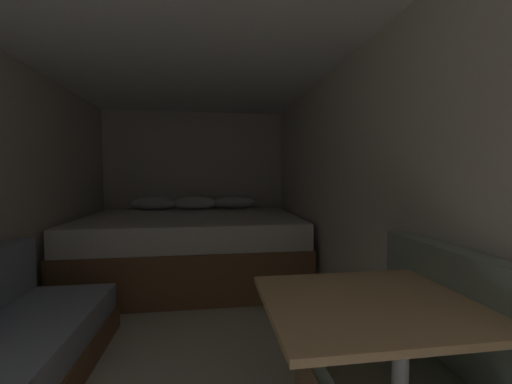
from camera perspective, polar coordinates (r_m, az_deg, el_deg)
name	(u,v)px	position (r m, az deg, el deg)	size (l,w,h in m)	color
ground_plane	(181,346)	(2.54, -13.42, -25.66)	(6.74, 6.74, 0.00)	beige
wall_back	(196,186)	(4.62, -10.91, 1.07)	(2.62, 0.05, 2.12)	beige
wall_right	(354,196)	(2.47, 17.47, -0.77)	(0.05, 4.74, 2.12)	beige
ceiling_slab	(177,38)	(2.41, -14.14, 25.52)	(2.62, 4.74, 0.05)	white
bed	(193,246)	(3.80, -11.46, -9.60)	(2.40, 1.72, 0.93)	brown
dinette_table	(375,327)	(1.30, 20.81, -22.05)	(0.79, 0.63, 0.77)	tan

